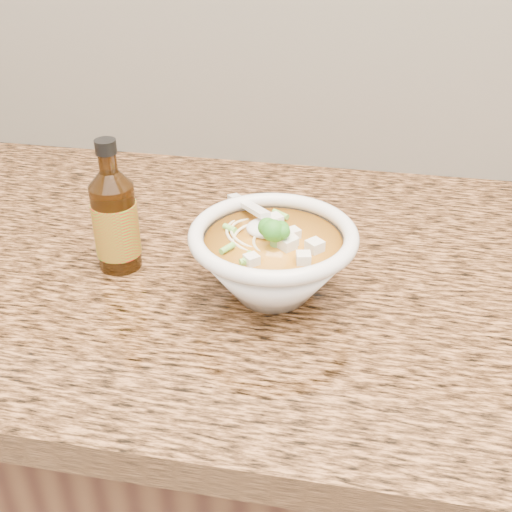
# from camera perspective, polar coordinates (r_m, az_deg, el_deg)

# --- Properties ---
(counter_slab) EXTENTS (4.00, 0.68, 0.04)m
(counter_slab) POSITION_cam_1_polar(r_m,az_deg,el_deg) (0.84, 14.91, -2.75)
(counter_slab) COLOR #9C6439
(counter_slab) RESTS_ON cabinet
(soup_bowl) EXTENTS (0.19, 0.20, 0.11)m
(soup_bowl) POSITION_cam_1_polar(r_m,az_deg,el_deg) (0.75, 1.51, -0.44)
(soup_bowl) COLOR silver
(soup_bowl) RESTS_ON counter_slab
(hot_sauce_bottle) EXTENTS (0.06, 0.06, 0.17)m
(hot_sauce_bottle) POSITION_cam_1_polar(r_m,az_deg,el_deg) (0.81, -12.39, 3.06)
(hot_sauce_bottle) COLOR #3B1F08
(hot_sauce_bottle) RESTS_ON counter_slab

